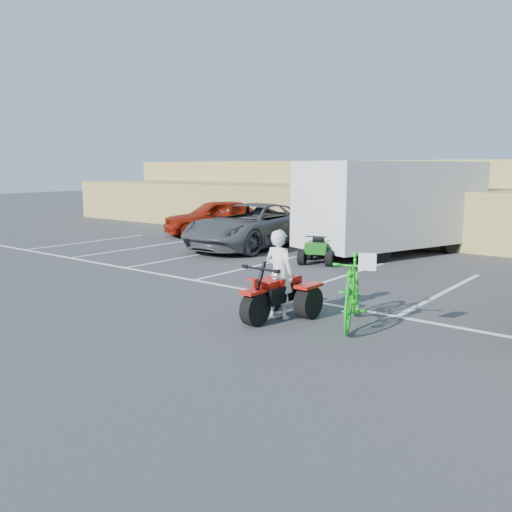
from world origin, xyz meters
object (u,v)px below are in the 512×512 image
Objects in this scene: red_car at (216,217)px; rider at (279,274)px; green_dirt_bike at (352,290)px; red_trike_atv at (274,319)px; quad_atv_green at (319,263)px; grey_pickup at (251,226)px; quad_atv_blue at (333,254)px; cargo_trailer at (393,204)px.

rider is at bearing -13.39° from red_car.
rider reaches higher than green_dirt_bike.
red_car reaches higher than red_trike_atv.
red_trike_atv is at bearing -13.90° from red_car.
quad_atv_green is at bearing 104.71° from green_dirt_bike.
grey_pickup is at bearing -46.23° from rider.
quad_atv_blue is at bearing 113.94° from red_trike_atv.
green_dirt_bike is at bearing 24.78° from red_trike_atv.
rider reaches higher than red_trike_atv.
red_car reaches higher than quad_atv_blue.
rider is (0.00, 0.15, 0.84)m from red_trike_atv.
red_car is at bearing 147.44° from grey_pickup.
red_car is (-10.74, 8.14, 0.11)m from green_dirt_bike.
rider is at bearing -56.80° from quad_atv_blue.
quad_atv_green is at bearing -87.18° from cargo_trailer.
red_car is (-9.43, 8.56, -0.09)m from rider.
grey_pickup is 0.81× the size of cargo_trailer.
quad_atv_green is (-2.51, 5.48, -0.84)m from rider.
red_trike_atv is at bearing -57.25° from quad_atv_blue.
grey_pickup reaches higher than green_dirt_bike.
red_trike_atv is at bearing -60.70° from cargo_trailer.
rider is 1.10× the size of quad_atv_blue.
red_car is at bearing 120.52° from green_dirt_bike.
cargo_trailer is (-1.63, 8.71, 1.62)m from red_trike_atv.
green_dirt_bike is 8.72m from cargo_trailer.
cargo_trailer is (4.39, 1.90, 0.84)m from grey_pickup.
red_trike_atv is 0.77× the size of green_dirt_bike.
quad_atv_blue is 1.13× the size of quad_atv_green.
red_car is at bearing 178.06° from quad_atv_blue.
quad_atv_green is (-0.88, -3.08, -1.62)m from cargo_trailer.
rider is 0.24× the size of cargo_trailer.
rider is 1.25× the size of quad_atv_green.
quad_atv_blue is at bearing 86.20° from quad_atv_green.
red_trike_atv is 1.07× the size of quad_atv_blue.
quad_atv_green is at bearing -63.14° from quad_atv_blue.
rider is at bearing 175.17° from green_dirt_bike.
rider is at bearing 90.00° from red_trike_atv.
rider reaches higher than quad_atv_blue.
quad_atv_green is (0.49, -1.67, 0.00)m from quad_atv_blue.
quad_atv_green is (-2.51, 5.63, 0.00)m from red_trike_atv.
grey_pickup is at bearing -137.87° from cargo_trailer.
green_dirt_bike is 0.48× the size of red_car.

